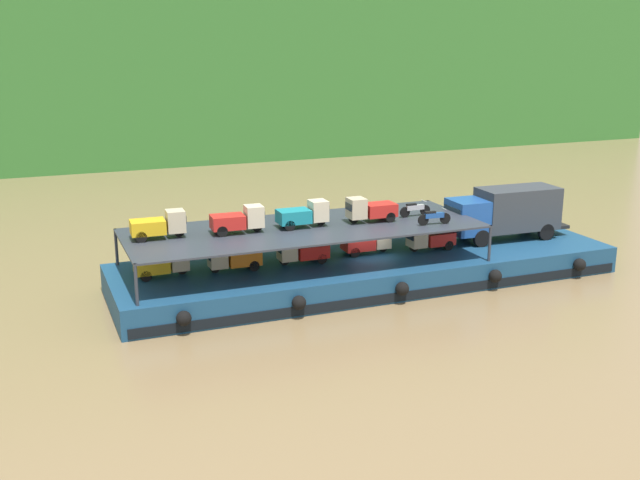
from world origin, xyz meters
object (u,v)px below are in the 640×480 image
cargo_barge (368,269)px  mini_truck_lower_stern (163,263)px  mini_truck_upper_stern (159,225)px  mini_truck_upper_bow (370,209)px  motorcycle_upper_port (434,217)px  mini_truck_lower_mid (302,251)px  mini_truck_upper_fore (304,214)px  mini_truck_lower_fore (367,241)px  mini_truck_lower_aft (233,258)px  motorcycle_upper_centre (415,209)px  covered_lorry (506,212)px  mini_truck_upper_mid (238,220)px  mini_truck_lower_bow (430,238)px

cargo_barge → mini_truck_lower_stern: (-11.34, 0.55, 1.44)m
mini_truck_upper_stern → cargo_barge: bearing=-3.3°
mini_truck_upper_bow → motorcycle_upper_port: mini_truck_upper_bow is taller
mini_truck_lower_mid → motorcycle_upper_port: size_ratio=1.44×
mini_truck_upper_fore → motorcycle_upper_port: 7.06m
mini_truck_lower_mid → mini_truck_lower_fore: (4.08, 0.40, 0.00)m
cargo_barge → mini_truck_lower_aft: mini_truck_lower_aft is taller
mini_truck_upper_stern → motorcycle_upper_centre: size_ratio=1.46×
cargo_barge → motorcycle_upper_centre: 4.28m
mini_truck_lower_stern → mini_truck_lower_fore: bearing=-0.3°
covered_lorry → mini_truck_lower_aft: size_ratio=2.89×
mini_truck_lower_aft → mini_truck_upper_mid: mini_truck_upper_mid is taller
mini_truck_lower_mid → mini_truck_upper_mid: bearing=178.1°
mini_truck_lower_stern → mini_truck_upper_mid: bearing=-5.0°
mini_truck_lower_mid → mini_truck_lower_fore: size_ratio=0.99×
mini_truck_lower_fore → mini_truck_upper_fore: size_ratio=1.01×
mini_truck_upper_bow → cargo_barge: bearing=89.9°
cargo_barge → mini_truck_upper_fore: mini_truck_upper_fore is taller
mini_truck_upper_mid → mini_truck_lower_bow: bearing=-2.0°
mini_truck_upper_stern → motorcycle_upper_port: 14.54m
covered_lorry → motorcycle_upper_centre: (-6.29, -0.17, 0.74)m
mini_truck_upper_stern → motorcycle_upper_port: size_ratio=1.46×
mini_truck_upper_mid → mini_truck_lower_fore: bearing=2.2°
mini_truck_lower_fore → mini_truck_upper_fore: bearing=-174.6°
mini_truck_lower_aft → mini_truck_lower_fore: bearing=2.2°
mini_truck_lower_aft → mini_truck_upper_bow: (7.72, -0.34, 2.00)m
covered_lorry → mini_truck_upper_mid: size_ratio=2.83×
mini_truck_lower_bow → mini_truck_lower_mid: bearing=178.0°
mini_truck_upper_stern → motorcycle_upper_port: (14.29, -2.71, -0.26)m
mini_truck_lower_mid → mini_truck_upper_fore: bearing=10.5°
mini_truck_lower_stern → mini_truck_lower_aft: same height
cargo_barge → covered_lorry: (9.15, 0.20, 2.44)m
mini_truck_upper_stern → mini_truck_lower_bow: bearing=-3.1°
cargo_barge → mini_truck_upper_stern: 11.92m
mini_truck_lower_mid → mini_truck_upper_mid: (-3.45, 0.12, 2.00)m
mini_truck_upper_bow → mini_truck_lower_mid: bearing=176.6°
motorcycle_upper_centre → mini_truck_upper_stern: bearing=177.5°
mini_truck_lower_aft → mini_truck_upper_mid: (0.33, 0.01, 2.00)m
mini_truck_upper_mid → mini_truck_upper_bow: size_ratio=1.01×
cargo_barge → covered_lorry: covered_lorry is taller
mini_truck_lower_stern → mini_truck_upper_fore: 7.80m
cargo_barge → mini_truck_lower_aft: (-7.72, 0.20, 1.44)m
mini_truck_lower_bow → mini_truck_lower_stern: bearing=177.3°
mini_truck_upper_bow → mini_truck_lower_stern: bearing=176.5°
mini_truck_lower_fore → motorcycle_upper_centre: motorcycle_upper_centre is taller
mini_truck_upper_fore → motorcycle_upper_port: (6.71, -2.17, -0.26)m
motorcycle_upper_centre → mini_truck_upper_bow: bearing=-176.5°
mini_truck_lower_bow → mini_truck_upper_stern: mini_truck_upper_stern is taller
covered_lorry → mini_truck_lower_aft: covered_lorry is taller
cargo_barge → covered_lorry: 9.47m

